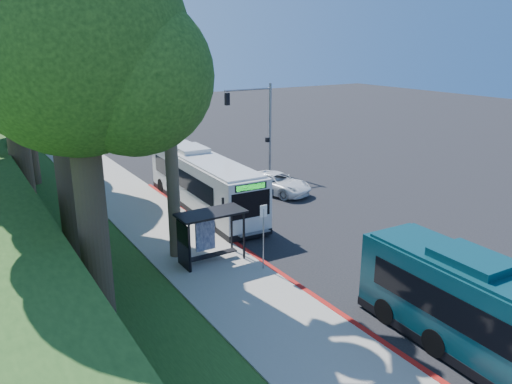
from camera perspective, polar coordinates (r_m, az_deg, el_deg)
ground at (r=29.85m, az=4.41°, el=-2.97°), size 140.00×140.00×0.00m
sidewalk at (r=26.45m, az=-8.55°, el=-5.67°), size 4.50×70.00×0.12m
red_curb at (r=24.15m, az=0.35°, el=-7.73°), size 0.25×30.00×0.13m
grass_verge at (r=29.60m, az=-22.70°, el=-4.41°), size 8.00×70.00×0.06m
bus_shelter at (r=23.39m, az=-5.83°, el=-4.04°), size 3.20×1.51×2.55m
stop_sign_pole at (r=22.39m, az=0.86°, el=-4.17°), size 0.35×0.06×3.17m
traffic_signal_pole at (r=38.89m, az=0.36°, el=8.50°), size 4.10×0.30×7.00m
tree_0 at (r=22.98m, az=-22.21°, el=18.40°), size 8.40×8.00×15.70m
tree_2 at (r=38.85m, az=-25.75°, el=15.85°), size 8.82×8.40×15.12m
tree_4 at (r=54.81m, az=-27.21°, el=14.75°), size 8.40×8.00×14.14m
tree_5 at (r=62.88m, az=-26.93°, el=14.14°), size 7.35×7.00×12.86m
tree_6 at (r=16.98m, az=-19.61°, el=14.50°), size 7.56×7.20×13.74m
white_bus at (r=31.12m, az=-6.08°, el=1.24°), size 3.05×12.22×3.61m
pickup at (r=34.42m, az=2.31°, el=1.04°), size 3.84×5.60×1.42m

